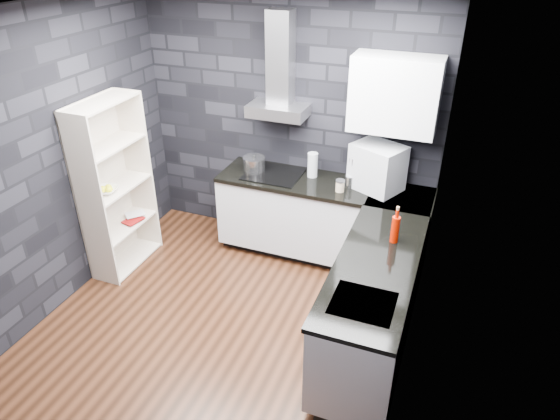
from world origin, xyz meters
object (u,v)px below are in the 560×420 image
Objects in this scene: red_bottle at (395,230)px; fruit_bowl at (107,190)px; glass_vase at (313,165)px; bookshelf at (116,188)px; storage_jar at (340,186)px; pot at (254,164)px; appliance_garage at (377,168)px; utensil_crock at (349,182)px.

fruit_bowl is at bearing -176.86° from red_bottle.
glass_vase is 0.14× the size of bookshelf.
bookshelf reaches higher than red_bottle.
storage_jar is 0.45× the size of red_bottle.
bookshelf is at bearing -143.23° from pot.
appliance_garage reaches higher than pot.
storage_jar is at bearing 132.47° from red_bottle.
appliance_garage is at bearing 3.26° from pot.
bookshelf reaches higher than storage_jar.
pot is 1.52m from fruit_bowl.
appliance_garage reaches higher than glass_vase.
pot is 0.13× the size of bookshelf.
pot is 1.04m from utensil_crock.
utensil_crock is (1.04, 0.00, -0.02)m from pot.
glass_vase is at bearing 9.69° from pot.
pot reaches higher than utensil_crock.
appliance_garage is 0.98m from red_bottle.
glass_vase is at bearing 147.93° from storage_jar.
bookshelf is (-2.78, -0.02, -0.12)m from red_bottle.
storage_jar is 0.98m from red_bottle.
glass_vase reaches higher than pot.
storage_jar is at bearing -32.07° from glass_vase.
appliance_garage reaches higher than storage_jar.
bookshelf is 8.36× the size of fruit_bowl.
bookshelf reaches higher than utensil_crock.
glass_vase is at bearing -157.73° from appliance_garage.
pot is 0.88× the size of glass_vase.
bookshelf is at bearing -179.61° from red_bottle.
utensil_crock is (0.42, -0.10, -0.07)m from glass_vase.
pot is at bearing 173.00° from storage_jar.
bookshelf is (-2.12, -0.74, -0.05)m from storage_jar.
storage_jar is at bearing -123.47° from appliance_garage.
red_bottle reaches higher than storage_jar.
utensil_crock is 1.03m from red_bottle.
utensil_crock is at bearing 125.19° from red_bottle.
red_bottle is at bearing -27.16° from pot.
fruit_bowl is at bearing -155.56° from utensil_crock.
glass_vase is 2.01m from bookshelf.
storage_jar is 0.49× the size of fruit_bowl.
storage_jar reaches higher than fruit_bowl.
bookshelf is (-2.19, -0.86, -0.06)m from utensil_crock.
appliance_garage is 2.01× the size of red_bottle.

